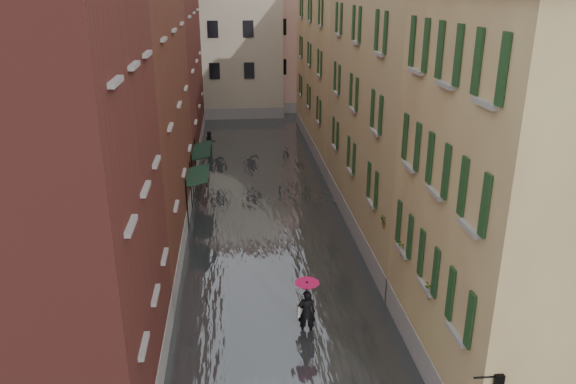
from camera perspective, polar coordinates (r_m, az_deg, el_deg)
ground at (r=19.99m, az=-0.10°, el=-15.23°), size 120.00×120.00×0.00m
floodwater at (r=31.40m, az=-2.44°, el=-1.16°), size 10.00×60.00×0.20m
building_left_near at (r=16.01m, az=-25.14°, el=-0.37°), size 6.00×8.00×13.00m
building_left_mid at (r=26.29m, az=-17.65°, el=7.63°), size 6.00×14.00×12.50m
building_left_far at (r=40.78m, az=-13.71°, el=13.34°), size 6.00×16.00×14.00m
building_right_near at (r=17.58m, az=23.93°, el=-1.03°), size 6.00×8.00×11.50m
building_right_mid at (r=27.08m, az=13.03°, el=8.95°), size 6.00×14.00×13.00m
building_right_far at (r=41.49m, az=6.41°, el=12.15°), size 6.00×16.00×11.50m
building_end_cream at (r=54.42m, az=-7.45°, el=14.86°), size 12.00×9.00×13.00m
building_end_pink at (r=56.95m, az=2.01°, el=14.75°), size 10.00×9.00×12.00m
awning_near at (r=28.82m, az=-9.22°, el=1.58°), size 1.09×2.94×2.80m
awning_far at (r=33.04m, az=-8.82°, el=4.08°), size 1.09×3.41×2.80m
wall_lantern at (r=14.60m, az=20.49°, el=-17.42°), size 0.71×0.22×0.35m
window_planters at (r=19.33m, az=12.05°, el=-4.96°), size 0.59×5.97×0.84m
pedestrian_main at (r=19.85m, az=1.90°, el=-11.34°), size 0.88×0.88×2.06m
pedestrian_far at (r=40.89m, az=-7.90°, el=4.96°), size 1.01×0.89×1.73m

